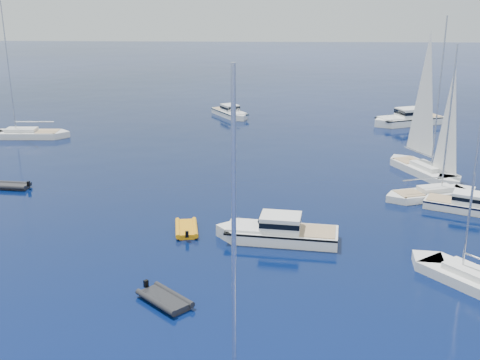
{
  "coord_description": "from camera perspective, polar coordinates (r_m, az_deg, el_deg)",
  "views": [
    {
      "loc": [
        2.65,
        -20.87,
        16.85
      ],
      "look_at": [
        0.65,
        24.77,
        2.2
      ],
      "focal_mm": 43.49,
      "sensor_mm": 36.0,
      "label": 1
    }
  ],
  "objects": [
    {
      "name": "motor_cruiser_horizon",
      "position": [
        84.35,
        -0.93,
        6.25
      ],
      "size": [
        6.44,
        8.48,
        2.19
      ],
      "primitive_type": null,
      "rotation": [
        0.0,
        0.0,
        3.68
      ],
      "color": "white",
      "rests_on": "ground"
    },
    {
      "name": "motor_cruiser_far_r",
      "position": [
        50.86,
        21.5,
        -2.86
      ],
      "size": [
        7.93,
        5.36,
        2.01
      ],
      "primitive_type": null,
      "rotation": [
        0.0,
        0.0,
        4.28
      ],
      "color": "white",
      "rests_on": "ground"
    },
    {
      "name": "sailboat_mid_r",
      "position": [
        38.42,
        22.08,
        -9.65
      ],
      "size": [
        8.15,
        9.37,
        14.56
      ],
      "primitive_type": null,
      "rotation": [
        0.0,
        0.0,
        0.67
      ],
      "color": "white",
      "rests_on": "ground"
    },
    {
      "name": "tender_yellow",
      "position": [
        43.59,
        -5.27,
        -5.04
      ],
      "size": [
        2.49,
        3.81,
        0.95
      ],
      "primitive_type": null,
      "rotation": [
        0.0,
        0.0,
        0.16
      ],
      "color": "orange",
      "rests_on": "ground"
    },
    {
      "name": "tender_grey_near",
      "position": [
        34.25,
        -7.38,
        -11.85
      ],
      "size": [
        4.0,
        3.94,
        0.95
      ],
      "primitive_type": null,
      "rotation": [
        0.0,
        0.0,
        3.95
      ],
      "color": "black",
      "rests_on": "ground"
    },
    {
      "name": "tender_grey_far",
      "position": [
        56.78,
        -21.44,
        -0.75
      ],
      "size": [
        3.45,
        2.17,
        0.95
      ],
      "primitive_type": null,
      "rotation": [
        0.0,
        0.0,
        1.46
      ],
      "color": "black",
      "rests_on": "ground"
    },
    {
      "name": "motor_cruiser_distant",
      "position": [
        82.32,
        16.09,
        5.27
      ],
      "size": [
        11.22,
        7.15,
        2.83
      ],
      "primitive_type": null,
      "rotation": [
        0.0,
        0.0,
        1.96
      ],
      "color": "white",
      "rests_on": "ground"
    },
    {
      "name": "sailboat_far_l",
      "position": [
        76.54,
        -20.26,
        3.95
      ],
      "size": [
        11.52,
        3.42,
        16.77
      ],
      "primitive_type": null,
      "rotation": [
        0.0,
        0.0,
        1.61
      ],
      "color": "silver",
      "rests_on": "ground"
    },
    {
      "name": "sailboat_centre",
      "position": [
        53.07,
        18.26,
        -1.66
      ],
      "size": [
        9.51,
        5.14,
        13.56
      ],
      "primitive_type": null,
      "rotation": [
        0.0,
        0.0,
        5.03
      ],
      "color": "silver",
      "rests_on": "ground"
    },
    {
      "name": "sailboat_sails_r",
      "position": [
        59.93,
        17.56,
        0.6
      ],
      "size": [
        6.66,
        10.87,
        15.62
      ],
      "primitive_type": null,
      "rotation": [
        0.0,
        0.0,
        3.54
      ],
      "color": "silver",
      "rests_on": "ground"
    },
    {
      "name": "motor_cruiser_centre",
      "position": [
        42.02,
        3.71,
        -5.9
      ],
      "size": [
        9.74,
        4.1,
        2.48
      ],
      "primitive_type": null,
      "rotation": [
        0.0,
        0.0,
        1.44
      ],
      "color": "silver",
      "rests_on": "ground"
    }
  ]
}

